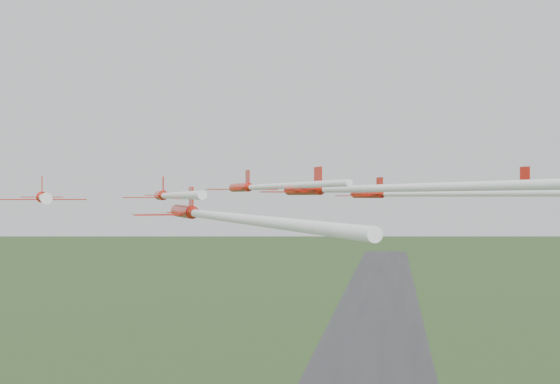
# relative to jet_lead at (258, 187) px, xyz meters

# --- Properties ---
(runway) EXTENTS (38.00, 900.00, 0.04)m
(runway) POSITION_rel_jet_lead_xyz_m (9.76, 187.91, -52.28)
(runway) COLOR #2F2F32
(runway) RESTS_ON ground
(jet_lead) EXTENTS (21.42, 42.61, 2.81)m
(jet_lead) POSITION_rel_jet_lead_xyz_m (0.00, 0.00, 0.00)
(jet_lead) COLOR red
(jet_row2_left) EXTENTS (19.55, 46.27, 2.65)m
(jet_row2_left) POSITION_rel_jet_lead_xyz_m (-6.55, -17.02, -1.09)
(jet_row2_left) COLOR red
(jet_row2_right) EXTENTS (24.77, 47.74, 2.47)m
(jet_row2_right) POSITION_rel_jet_lead_xyz_m (19.02, -10.57, -0.91)
(jet_row2_right) COLOR red
(jet_row3_left) EXTENTS (21.55, 41.75, 2.48)m
(jet_row3_left) POSITION_rel_jet_lead_xyz_m (-12.83, -32.60, -1.28)
(jet_row3_left) COLOR red
(jet_row3_mid) EXTENTS (32.28, 59.15, 2.91)m
(jet_row3_mid) POSITION_rel_jet_lead_xyz_m (14.65, -25.94, -0.47)
(jet_row3_mid) COLOR red
(jet_row3_right) EXTENTS (21.14, 39.34, 2.49)m
(jet_row3_right) POSITION_rel_jet_lead_xyz_m (33.23, -12.47, 0.06)
(jet_row3_right) COLOR red
(jet_row4_left) EXTENTS (21.42, 43.31, 2.59)m
(jet_row4_left) POSITION_rel_jet_lead_xyz_m (3.05, -39.53, -2.50)
(jet_row4_left) COLOR red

